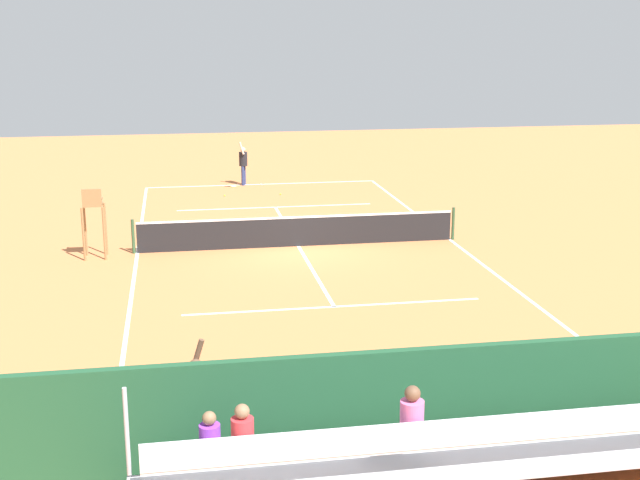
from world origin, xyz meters
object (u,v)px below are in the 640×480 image
object	(u,v)px
bleacher_stand	(458,455)
tennis_racket	(233,186)
tennis_net	(298,231)
tennis_player	(243,162)
courtside_bench	(551,403)
equipment_bag	(434,437)
tennis_ball_near	(280,194)
umpire_chair	(93,215)
tennis_ball_far	(225,195)
line_judge	(197,398)

from	to	relation	value
bleacher_stand	tennis_racket	bearing A→B (deg)	-87.19
tennis_net	tennis_player	world-z (taller)	tennis_player
courtside_bench	tennis_racket	bearing A→B (deg)	-81.33
equipment_bag	tennis_ball_near	bearing A→B (deg)	-90.64
tennis_player	tennis_racket	xyz separation A→B (m)	(0.49, 0.33, -1.00)
umpire_chair	tennis_racket	distance (m)	12.11
tennis_net	tennis_player	size ratio (longest dim) A/B	5.35
bleacher_stand	tennis_ball_far	bearing A→B (deg)	-85.74
tennis_net	bleacher_stand	bearing A→B (deg)	89.98
tennis_net	tennis_racket	size ratio (longest dim) A/B	17.59
bleacher_stand	tennis_racket	world-z (taller)	bleacher_stand
tennis_ball_far	line_judge	distance (m)	21.68
umpire_chair	line_judge	bearing A→B (deg)	101.73
bleacher_stand	tennis_player	world-z (taller)	bleacher_stand
tennis_net	equipment_bag	world-z (taller)	tennis_net
tennis_player	tennis_racket	distance (m)	1.16
umpire_chair	line_judge	world-z (taller)	umpire_chair
bleacher_stand	equipment_bag	size ratio (longest dim) A/B	10.07
tennis_player	courtside_bench	bearing A→B (deg)	97.42
tennis_net	line_judge	size ratio (longest dim) A/B	5.35
tennis_racket	bleacher_stand	bearing A→B (deg)	92.81
courtside_bench	tennis_ball_far	xyz separation A→B (m)	(4.15, -21.83, -0.53)
tennis_ball_near	tennis_ball_far	bearing A→B (deg)	-2.22
bleacher_stand	equipment_bag	world-z (taller)	bleacher_stand
tennis_player	equipment_bag	bearing A→B (deg)	92.50
equipment_bag	tennis_ball_near	xyz separation A→B (m)	(-0.24, -21.87, -0.15)
tennis_player	tennis_ball_far	world-z (taller)	tennis_player
tennis_racket	tennis_player	bearing A→B (deg)	-145.72
equipment_bag	line_judge	bearing A→B (deg)	-5.54
bleacher_stand	tennis_racket	size ratio (longest dim) A/B	15.47
umpire_chair	tennis_racket	xyz separation A→B (m)	(-4.92, -10.99, -1.30)
courtside_bench	tennis_racket	world-z (taller)	courtside_bench
tennis_net	equipment_bag	distance (m)	13.41
tennis_racket	tennis_ball_near	world-z (taller)	tennis_ball_near
bleacher_stand	tennis_ball_far	distance (m)	24.00
tennis_ball_near	line_judge	bearing A→B (deg)	79.27
umpire_chair	tennis_ball_near	world-z (taller)	umpire_chair
courtside_bench	line_judge	bearing A→B (deg)	-2.35
tennis_ball_far	tennis_racket	bearing A→B (deg)	-103.58
courtside_bench	tennis_player	size ratio (longest dim) A/B	0.93
tennis_racket	courtside_bench	bearing A→B (deg)	98.67
umpire_chair	equipment_bag	world-z (taller)	umpire_chair
tennis_net	tennis_ball_far	distance (m)	8.76
line_judge	bleacher_stand	bearing A→B (deg)	146.83
bleacher_stand	equipment_bag	bearing A→B (deg)	-97.97
tennis_racket	tennis_ball_far	bearing A→B (deg)	76.42
tennis_net	tennis_racket	world-z (taller)	tennis_net
bleacher_stand	courtside_bench	world-z (taller)	bleacher_stand
bleacher_stand	courtside_bench	bearing A→B (deg)	-138.69
tennis_net	tennis_player	bearing A→B (deg)	-85.84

